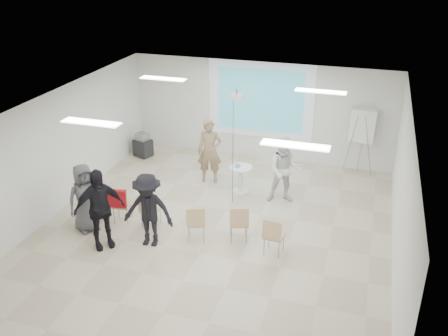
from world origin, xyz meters
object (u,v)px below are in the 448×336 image
(audience_outer, at_px, (85,194))
(chair_right_far, at_px, (273,234))
(chair_left_mid, at_px, (121,203))
(laptop, at_px, (151,209))
(player_right, at_px, (285,167))
(chair_right_inner, at_px, (239,221))
(flipchart_easel, at_px, (362,126))
(audience_left, at_px, (99,203))
(player_left, at_px, (210,147))
(chair_far_left, at_px, (96,201))
(pedestal_table, at_px, (241,178))
(audience_mid, at_px, (148,206))
(av_cart, at_px, (143,146))
(chair_left_inner, at_px, (149,209))
(chair_center, at_px, (196,221))

(audience_outer, bearing_deg, chair_right_far, -49.36)
(chair_left_mid, xyz_separation_m, chair_right_far, (3.74, -0.27, 0.01))
(laptop, bearing_deg, player_right, -139.40)
(chair_right_inner, height_order, audience_outer, audience_outer)
(chair_right_far, xyz_separation_m, flipchart_easel, (1.49, 4.83, 0.92))
(chair_left_mid, height_order, audience_left, audience_left)
(player_left, xyz_separation_m, chair_far_left, (-1.95, -2.77, -0.55))
(pedestal_table, relative_size, audience_outer, 0.41)
(audience_mid, bearing_deg, pedestal_table, 62.61)
(chair_left_mid, height_order, flipchart_easel, flipchart_easel)
(pedestal_table, xyz_separation_m, flipchart_easel, (2.93, 2.20, 1.02))
(chair_right_inner, relative_size, av_cart, 1.16)
(player_left, height_order, audience_mid, player_left)
(pedestal_table, distance_m, chair_right_far, 3.00)
(chair_left_inner, height_order, audience_mid, audience_mid)
(player_right, distance_m, audience_left, 4.72)
(pedestal_table, height_order, chair_far_left, chair_far_left)
(audience_left, distance_m, av_cart, 5.09)
(audience_outer, bearing_deg, chair_left_inner, -32.06)
(chair_left_inner, distance_m, av_cart, 4.33)
(chair_right_inner, bearing_deg, chair_center, 177.31)
(player_left, distance_m, chair_left_mid, 3.10)
(chair_right_far, bearing_deg, audience_mid, -165.58)
(player_left, relative_size, audience_left, 0.97)
(chair_right_inner, relative_size, flipchart_easel, 0.46)
(audience_mid, bearing_deg, player_right, 44.84)
(player_right, distance_m, laptop, 3.52)
(audience_left, bearing_deg, player_left, 27.44)
(player_left, xyz_separation_m, chair_right_inner, (1.60, -2.74, -0.51))
(audience_outer, bearing_deg, player_left, 7.17)
(pedestal_table, bearing_deg, chair_right_far, -61.31)
(chair_center, bearing_deg, flipchart_easel, 35.87)
(audience_mid, bearing_deg, laptop, 107.49)
(chair_center, height_order, audience_left, audience_left)
(chair_right_far, bearing_deg, flipchart_easel, 79.08)
(player_right, height_order, chair_left_inner, player_right)
(player_right, relative_size, audience_left, 0.92)
(chair_far_left, xyz_separation_m, chair_right_far, (4.39, -0.26, 0.03))
(chair_far_left, distance_m, chair_right_far, 4.40)
(chair_left_mid, height_order, audience_mid, audience_mid)
(audience_outer, xyz_separation_m, av_cart, (-0.66, 4.34, -0.57))
(chair_center, relative_size, chair_right_far, 1.00)
(chair_left_mid, height_order, chair_right_far, chair_right_far)
(chair_far_left, bearing_deg, chair_right_far, 4.00)
(chair_right_far, xyz_separation_m, audience_outer, (-4.35, -0.24, 0.41))
(chair_far_left, height_order, chair_right_far, chair_right_far)
(chair_right_far, xyz_separation_m, laptop, (-3.01, 0.35, -0.07))
(chair_left_mid, height_order, chair_left_inner, chair_left_mid)
(chair_far_left, height_order, audience_left, audience_left)
(pedestal_table, bearing_deg, laptop, -124.50)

